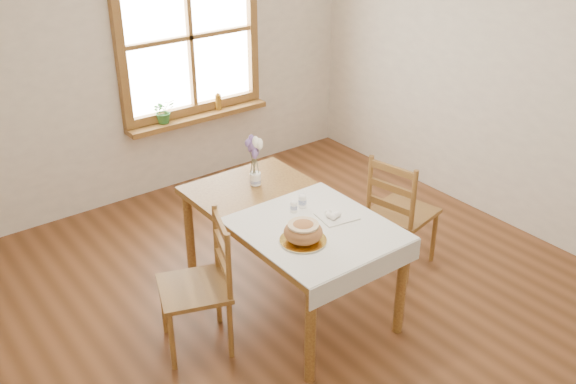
% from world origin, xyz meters
% --- Properties ---
extents(ground, '(5.00, 5.00, 0.00)m').
position_xyz_m(ground, '(0.00, 0.00, 0.00)').
color(ground, brown).
rests_on(ground, ground).
extents(room_walls, '(4.60, 5.10, 2.65)m').
position_xyz_m(room_walls, '(0.00, 0.00, 1.71)').
color(room_walls, beige).
rests_on(room_walls, ground).
extents(window, '(1.46, 0.08, 1.46)m').
position_xyz_m(window, '(0.50, 2.47, 1.45)').
color(window, olive).
rests_on(window, ground).
extents(window_sill, '(1.46, 0.20, 0.05)m').
position_xyz_m(window_sill, '(0.50, 2.40, 0.69)').
color(window_sill, olive).
rests_on(window_sill, ground).
extents(dining_table, '(0.90, 1.60, 0.75)m').
position_xyz_m(dining_table, '(0.00, 0.30, 0.66)').
color(dining_table, olive).
rests_on(dining_table, ground).
extents(table_linen, '(0.91, 0.99, 0.01)m').
position_xyz_m(table_linen, '(0.00, -0.00, 0.76)').
color(table_linen, white).
rests_on(table_linen, dining_table).
extents(chair_left, '(0.58, 0.57, 0.94)m').
position_xyz_m(chair_left, '(-0.78, 0.27, 0.47)').
color(chair_left, olive).
rests_on(chair_left, ground).
extents(chair_right, '(0.55, 0.53, 0.95)m').
position_xyz_m(chair_right, '(1.02, 0.16, 0.48)').
color(chair_right, olive).
rests_on(chair_right, ground).
extents(bread_plate, '(0.36, 0.36, 0.02)m').
position_xyz_m(bread_plate, '(-0.17, -0.09, 0.77)').
color(bread_plate, white).
rests_on(bread_plate, table_linen).
extents(bread_loaf, '(0.25, 0.25, 0.14)m').
position_xyz_m(bread_loaf, '(-0.17, -0.09, 0.84)').
color(bread_loaf, '#A5653A').
rests_on(bread_loaf, bread_plate).
extents(egg_napkin, '(0.28, 0.25, 0.01)m').
position_xyz_m(egg_napkin, '(0.21, 0.02, 0.77)').
color(egg_napkin, white).
rests_on(egg_napkin, table_linen).
extents(eggs, '(0.21, 0.20, 0.04)m').
position_xyz_m(eggs, '(0.21, 0.02, 0.79)').
color(eggs, white).
rests_on(eggs, egg_napkin).
extents(salt_shaker, '(0.05, 0.05, 0.09)m').
position_xyz_m(salt_shaker, '(0.02, 0.26, 0.80)').
color(salt_shaker, white).
rests_on(salt_shaker, table_linen).
extents(pepper_shaker, '(0.06, 0.06, 0.11)m').
position_xyz_m(pepper_shaker, '(0.10, 0.27, 0.81)').
color(pepper_shaker, white).
rests_on(pepper_shaker, table_linen).
extents(flower_vase, '(0.09, 0.09, 0.09)m').
position_xyz_m(flower_vase, '(0.05, 0.76, 0.80)').
color(flower_vase, white).
rests_on(flower_vase, dining_table).
extents(lavender_bouquet, '(0.15, 0.15, 0.28)m').
position_xyz_m(lavender_bouquet, '(0.05, 0.76, 0.98)').
color(lavender_bouquet, '#6E5292').
rests_on(lavender_bouquet, flower_vase).
extents(potted_plant, '(0.21, 0.23, 0.18)m').
position_xyz_m(potted_plant, '(0.14, 2.40, 0.80)').
color(potted_plant, '#306C2B').
rests_on(potted_plant, window_sill).
extents(amber_bottle, '(0.07, 0.07, 0.17)m').
position_xyz_m(amber_bottle, '(0.73, 2.40, 0.80)').
color(amber_bottle, '#A26E1E').
rests_on(amber_bottle, window_sill).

